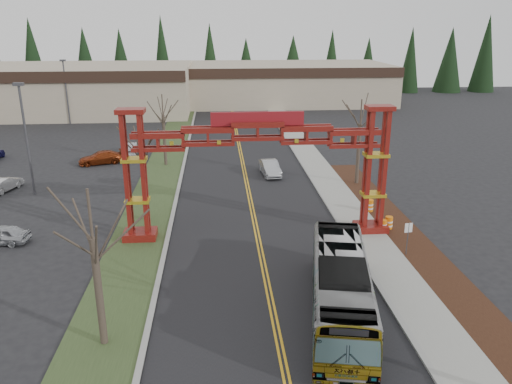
{
  "coord_description": "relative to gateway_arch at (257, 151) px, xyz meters",
  "views": [
    {
      "loc": [
        -2.6,
        -13.72,
        13.92
      ],
      "look_at": [
        -0.27,
        15.68,
        3.96
      ],
      "focal_mm": 35.0,
      "sensor_mm": 36.0,
      "label": 1
    }
  ],
  "objects": [
    {
      "name": "lane_line_right",
      "position": [
        0.12,
        7.0,
        -5.96
      ],
      "size": [
        0.12,
        100.0,
        0.01
      ],
      "primitive_type": "cube",
      "color": "gold",
      "rests_on": "road"
    },
    {
      "name": "landscape_strip",
      "position": [
        10.2,
        -8.0,
        -5.92
      ],
      "size": [
        2.6,
        50.0,
        0.12
      ],
      "primitive_type": "cube",
      "color": "black",
      "rests_on": "ground"
    },
    {
      "name": "gateway_arch",
      "position": [
        0.0,
        0.0,
        0.0
      ],
      "size": [
        18.2,
        1.6,
        8.9
      ],
      "color": "#5C0F0C",
      "rests_on": "ground"
    },
    {
      "name": "barrel_south",
      "position": [
        8.85,
        -0.18,
        -5.52
      ],
      "size": [
        0.5,
        0.5,
        0.93
      ],
      "color": "orange",
      "rests_on": "ground"
    },
    {
      "name": "bare_tree_median_near",
      "position": [
        -8.0,
        -11.78,
        -0.75
      ],
      "size": [
        3.39,
        3.39,
        7.49
      ],
      "color": "#382D26",
      "rests_on": "ground"
    },
    {
      "name": "street_sign",
      "position": [
        9.1,
        -3.99,
        -4.38
      ],
      "size": [
        0.51,
        0.11,
        2.23
      ],
      "color": "#3F3F44",
      "rests_on": "ground"
    },
    {
      "name": "bare_tree_median_far",
      "position": [
        -8.0,
        18.86,
        -0.79
      ],
      "size": [
        3.15,
        3.15,
        7.3
      ],
      "color": "#382D26",
      "rests_on": "ground"
    },
    {
      "name": "parked_car_near_a",
      "position": [
        -17.11,
        0.0,
        -5.36
      ],
      "size": [
        3.83,
        1.92,
        1.25
      ],
      "primitive_type": "imported",
      "rotation": [
        0.0,
        0.0,
        4.59
      ],
      "color": "#ACAFB4",
      "rests_on": "ground"
    },
    {
      "name": "light_pole_far",
      "position": [
        -24.13,
        42.86,
        -0.68
      ],
      "size": [
        0.79,
        0.4,
        9.16
      ],
      "color": "#3F3F44",
      "rests_on": "ground"
    },
    {
      "name": "silver_sedan",
      "position": [
        2.41,
        14.44,
        -5.27
      ],
      "size": [
        1.94,
        4.45,
        1.42
      ],
      "primitive_type": "imported",
      "rotation": [
        0.0,
        0.0,
        0.1
      ],
      "color": "#A5A8AD",
      "rests_on": "ground"
    },
    {
      "name": "retail_building_east",
      "position": [
        10.0,
        61.95,
        -2.47
      ],
      "size": [
        38.0,
        20.3,
        7.0
      ],
      "color": "tan",
      "rests_on": "ground"
    },
    {
      "name": "barrel_mid",
      "position": [
        9.38,
        0.22,
        -5.48
      ],
      "size": [
        0.54,
        0.54,
        1.01
      ],
      "color": "orange",
      "rests_on": "ground"
    },
    {
      "name": "retail_building_west",
      "position": [
        -30.0,
        53.96,
        -2.22
      ],
      "size": [
        46.0,
        22.3,
        7.5
      ],
      "color": "tan",
      "rests_on": "ground"
    },
    {
      "name": "grass_median",
      "position": [
        -8.0,
        7.0,
        -5.94
      ],
      "size": [
        4.0,
        110.0,
        0.08
      ],
      "primitive_type": "cube",
      "color": "#314221",
      "rests_on": "ground"
    },
    {
      "name": "bare_tree_median_mid",
      "position": [
        -8.0,
        3.39,
        -0.96
      ],
      "size": [
        3.16,
        3.16,
        7.13
      ],
      "color": "#382D26",
      "rests_on": "ground"
    },
    {
      "name": "road",
      "position": [
        -0.0,
        7.0,
        -5.97
      ],
      "size": [
        12.0,
        110.0,
        0.02
      ],
      "primitive_type": "cube",
      "color": "black",
      "rests_on": "ground"
    },
    {
      "name": "curb_left",
      "position": [
        -6.15,
        7.0,
        -5.91
      ],
      "size": [
        0.3,
        110.0,
        0.15
      ],
      "primitive_type": "cube",
      "color": "#989793",
      "rests_on": "ground"
    },
    {
      "name": "bare_tree_right_far",
      "position": [
        10.0,
        10.94,
        -0.46
      ],
      "size": [
        3.28,
        3.28,
        7.73
      ],
      "color": "#382D26",
      "rests_on": "ground"
    },
    {
      "name": "parked_car_near_b",
      "position": [
        -21.36,
        11.44,
        -5.36
      ],
      "size": [
        2.31,
        3.97,
        1.24
      ],
      "primitive_type": "imported",
      "rotation": [
        0.0,
        0.0,
        2.86
      ],
      "color": "silver",
      "rests_on": "ground"
    },
    {
      "name": "curb_right",
      "position": [
        6.15,
        7.0,
        -5.91
      ],
      "size": [
        0.3,
        110.0,
        0.15
      ],
      "primitive_type": "cube",
      "color": "#989793",
      "rests_on": "ground"
    },
    {
      "name": "conifer_treeline",
      "position": [
        0.25,
        74.0,
        0.5
      ],
      "size": [
        116.1,
        5.6,
        13.0
      ],
      "color": "black",
      "rests_on": "ground"
    },
    {
      "name": "barrel_north",
      "position": [
        9.04,
        3.74,
        -5.46
      ],
      "size": [
        0.56,
        0.56,
        1.04
      ],
      "color": "orange",
      "rests_on": "ground"
    },
    {
      "name": "transit_bus",
      "position": [
        3.28,
        -10.32,
        -4.4
      ],
      "size": [
        4.75,
        11.63,
        3.16
      ],
      "primitive_type": "imported",
      "rotation": [
        0.0,
        0.0,
        -0.19
      ],
      "color": "#B6BABE",
      "rests_on": "ground"
    },
    {
      "name": "light_pole_near",
      "position": [
        -18.46,
        10.4,
        -0.51
      ],
      "size": [
        0.82,
        0.41,
        9.45
      ],
      "color": "#3F3F44",
      "rests_on": "ground"
    },
    {
      "name": "lane_line_left",
      "position": [
        -0.12,
        7.0,
        -5.96
      ],
      "size": [
        0.12,
        100.0,
        0.01
      ],
      "primitive_type": "cube",
      "color": "gold",
      "rests_on": "road"
    },
    {
      "name": "parked_car_mid_a",
      "position": [
        -14.79,
        19.93,
        -5.32
      ],
      "size": [
        4.91,
        3.16,
        1.32
      ],
      "primitive_type": "imported",
      "rotation": [
        0.0,
        0.0,
        5.02
      ],
      "color": "maroon",
      "rests_on": "ground"
    },
    {
      "name": "sidewalk_right",
      "position": [
        7.6,
        7.0,
        -5.91
      ],
      "size": [
        2.6,
        110.0,
        0.14
      ],
      "primitive_type": "cube",
      "color": "gray",
      "rests_on": "ground"
    },
    {
      "name": "parked_car_far_a",
      "position": [
        -12.24,
        23.52,
        -5.26
      ],
      "size": [
        1.64,
        4.45,
        1.45
      ],
      "primitive_type": "imported",
      "rotation": [
        0.0,
        0.0,
        3.17
      ],
      "color": "#9C9EA3",
      "rests_on": "ground"
    }
  ]
}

